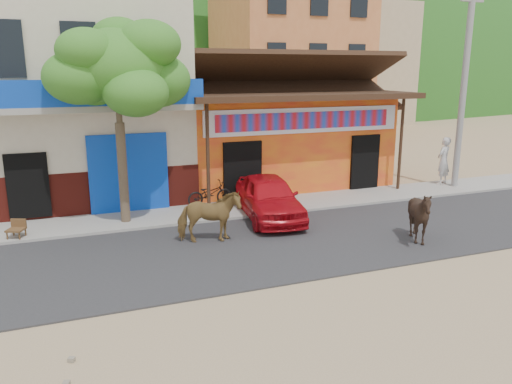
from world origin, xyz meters
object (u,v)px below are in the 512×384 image
cafe_chair_left (15,222)px  cow_dark (420,216)px  tree (120,123)px  pedestrian (444,161)px  scooter (210,194)px  cow_tan (209,217)px  utility_pole (464,83)px  red_car (269,197)px

cafe_chair_left → cow_dark: bearing=1.3°
tree → pedestrian: (12.60, 0.70, -2.05)m
tree → scooter: size_ratio=3.83×
cow_tan → scooter: bearing=-4.7°
scooter → utility_pole: bearing=-99.2°
tree → cow_dark: tree is taller
pedestrian → tree: bearing=-18.7°
red_car → cafe_chair_left: red_car is taller
cow_dark → red_car: bearing=-162.7°
tree → cafe_chair_left: 3.97m
utility_pole → tree: bearing=-179.1°
utility_pole → cow_tan: utility_pole is taller
cow_dark → cafe_chair_left: size_ratio=1.63×
utility_pole → red_car: (-8.49, -1.20, -3.40)m
cow_tan → cow_dark: cow_dark is taller
tree → scooter: bearing=16.1°
utility_pole → pedestrian: bearing=111.9°
utility_pole → scooter: bearing=176.3°
red_car → scooter: bearing=135.0°
utility_pole → scooter: (-9.90, 0.64, -3.59)m
cow_tan → scooter: cow_tan is taller
red_car → cafe_chair_left: size_ratio=4.38×
red_car → utility_pole: bearing=15.6°
utility_pole → cow_dark: 8.03m
utility_pole → cow_tan: (-10.87, -2.74, -3.36)m
red_car → cafe_chair_left: bearing=-176.4°
cow_tan → cafe_chair_left: bearing=78.9°
utility_pole → cafe_chair_left: utility_pole is taller
tree → cow_dark: size_ratio=4.02×
scooter → cafe_chair_left: 6.06m
cow_tan → pedestrian: size_ratio=0.90×
cow_dark → red_car: cow_dark is taller
pedestrian → cafe_chair_left: (-15.60, -1.20, -0.49)m
tree → pedestrian: size_ratio=3.17×
cow_tan → red_car: bearing=-45.8°
pedestrian → cafe_chair_left: 15.66m
cow_tan → scooter: (0.97, 3.38, -0.23)m
utility_pole → cow_dark: (-5.53, -4.77, -3.33)m
utility_pole → cafe_chair_left: size_ratio=8.74×
utility_pole → scooter: 10.55m
tree → cow_tan: size_ratio=3.53×
tree → utility_pole: (12.80, 0.20, 1.00)m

